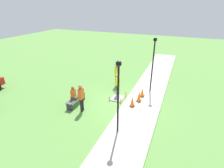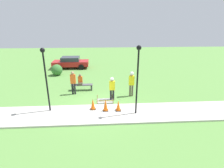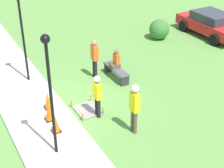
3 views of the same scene
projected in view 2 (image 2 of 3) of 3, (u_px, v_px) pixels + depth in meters
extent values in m
plane|color=#5B8E42|center=(96.00, 106.00, 12.01)|extent=(60.00, 60.00, 0.00)
cube|color=#BCB7AD|center=(95.00, 114.00, 10.83)|extent=(28.00, 2.47, 0.10)
cube|color=gray|center=(105.00, 101.00, 12.66)|extent=(1.11, 0.88, 0.06)
cube|color=tan|center=(97.00, 102.00, 12.16)|extent=(0.05, 0.05, 0.35)
cube|color=tan|center=(113.00, 102.00, 12.23)|extent=(0.05, 0.05, 0.35)
cube|color=tan|center=(97.00, 97.00, 12.99)|extent=(0.05, 0.05, 0.35)
cube|color=tan|center=(112.00, 97.00, 13.06)|extent=(0.05, 0.05, 0.35)
cube|color=yellow|center=(105.00, 101.00, 12.17)|extent=(1.11, 0.00, 0.04)
cube|color=black|center=(93.00, 109.00, 11.33)|extent=(0.34, 0.34, 0.02)
cone|color=orange|center=(93.00, 104.00, 11.21)|extent=(0.29, 0.29, 0.70)
cube|color=black|center=(106.00, 110.00, 11.14)|extent=(0.34, 0.34, 0.02)
cone|color=orange|center=(106.00, 105.00, 11.01)|extent=(0.29, 0.29, 0.78)
cube|color=black|center=(118.00, 110.00, 11.16)|extent=(0.34, 0.34, 0.02)
cone|color=orange|center=(118.00, 105.00, 11.04)|extent=(0.29, 0.29, 0.66)
cube|color=#2D2D33|center=(73.00, 88.00, 14.68)|extent=(0.12, 0.40, 0.45)
cube|color=#2D2D33|center=(91.00, 87.00, 14.78)|extent=(0.12, 0.40, 0.45)
cube|color=#4C4C51|center=(82.00, 85.00, 14.64)|extent=(1.78, 0.44, 0.06)
cube|color=brown|center=(80.00, 83.00, 14.60)|extent=(0.34, 0.44, 0.18)
cube|color=#E55B1E|center=(80.00, 79.00, 14.56)|extent=(0.36, 0.20, 0.50)
sphere|color=brown|center=(80.00, 75.00, 14.44)|extent=(0.21, 0.21, 0.21)
cylinder|color=black|center=(111.00, 95.00, 12.76)|extent=(0.14, 0.14, 0.82)
cylinder|color=black|center=(113.00, 95.00, 12.77)|extent=(0.14, 0.14, 0.82)
cube|color=yellow|center=(112.00, 86.00, 12.52)|extent=(0.40, 0.22, 0.65)
sphere|color=brown|center=(112.00, 80.00, 12.38)|extent=(0.22, 0.22, 0.22)
sphere|color=white|center=(112.00, 79.00, 12.36)|extent=(0.26, 0.26, 0.26)
cylinder|color=brown|center=(130.00, 90.00, 13.48)|extent=(0.14, 0.14, 0.91)
cylinder|color=brown|center=(132.00, 90.00, 13.50)|extent=(0.14, 0.14, 0.91)
cube|color=yellow|center=(132.00, 80.00, 13.22)|extent=(0.40, 0.22, 0.72)
sphere|color=#A37A5B|center=(132.00, 74.00, 13.06)|extent=(0.25, 0.25, 0.25)
sphere|color=white|center=(132.00, 73.00, 13.04)|extent=(0.28, 0.28, 0.28)
cylinder|color=black|center=(73.00, 89.00, 13.83)|extent=(0.14, 0.14, 0.91)
cylinder|color=black|center=(75.00, 89.00, 13.84)|extent=(0.14, 0.14, 0.91)
cube|color=#E55B1E|center=(73.00, 79.00, 13.57)|extent=(0.40, 0.22, 0.72)
sphere|color=#A37A5B|center=(72.00, 73.00, 13.41)|extent=(0.25, 0.25, 0.25)
cylinder|color=black|center=(137.00, 83.00, 10.21)|extent=(0.10, 0.10, 3.91)
sphere|color=black|center=(139.00, 48.00, 9.53)|extent=(0.28, 0.28, 0.28)
cylinder|color=black|center=(47.00, 83.00, 10.56)|extent=(0.10, 0.10, 3.73)
sphere|color=black|center=(42.00, 50.00, 9.91)|extent=(0.28, 0.28, 0.28)
cube|color=red|center=(71.00, 63.00, 21.82)|extent=(4.38, 1.97, 0.59)
cube|color=#2D333D|center=(71.00, 59.00, 21.64)|extent=(2.20, 1.71, 0.50)
cylinder|color=black|center=(82.00, 64.00, 22.91)|extent=(0.66, 0.25, 0.66)
cylinder|color=black|center=(81.00, 67.00, 21.12)|extent=(0.66, 0.25, 0.66)
cylinder|color=black|center=(62.00, 64.00, 22.71)|extent=(0.66, 0.25, 0.66)
cylinder|color=black|center=(59.00, 68.00, 20.92)|extent=(0.66, 0.25, 0.66)
sphere|color=#387033|center=(57.00, 70.00, 18.84)|extent=(1.19, 1.19, 1.19)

